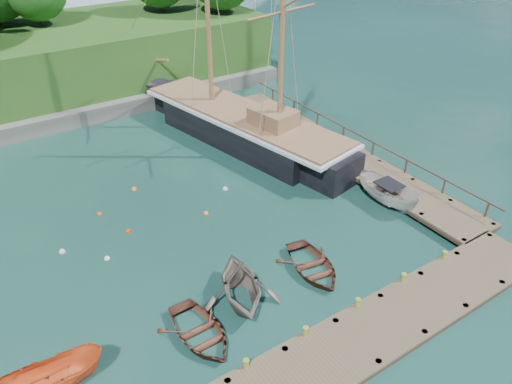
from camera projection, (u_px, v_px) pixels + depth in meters
ground at (258, 270)px, 25.59m from camera, size 160.00×160.00×0.00m
dock_near at (379, 328)px, 21.74m from camera, size 20.00×3.20×1.10m
dock_east at (337, 151)px, 35.65m from camera, size 3.20×24.00×1.10m
bollard_0 at (246, 377)px, 20.14m from camera, size 0.26×0.26×0.45m
bollard_1 at (305, 344)px, 21.55m from camera, size 0.26×0.26×0.45m
bollard_2 at (356, 316)px, 22.95m from camera, size 0.26×0.26×0.45m
bollard_3 at (401, 290)px, 24.36m from camera, size 0.26×0.26×0.45m
bollard_4 at (441, 267)px, 25.77m from camera, size 0.26×0.26×0.45m
rowboat_0 at (200, 337)px, 21.88m from camera, size 2.96×4.10×0.84m
rowboat_1 at (241, 300)px, 23.77m from camera, size 5.02×5.38×2.30m
rowboat_2 at (312, 271)px, 25.55m from camera, size 3.60×4.54×0.85m
cabin_boat_white at (386, 204)px, 30.75m from camera, size 1.81×4.54×1.74m
schooner at (244, 130)px, 37.30m from camera, size 7.98×25.40×18.41m
mooring_buoy_0 at (107, 259)px, 26.33m from camera, size 0.31×0.31×0.31m
mooring_buoy_1 at (128, 232)px, 28.34m from camera, size 0.31×0.31×0.31m
mooring_buoy_2 at (206, 214)px, 29.84m from camera, size 0.30×0.30×0.30m
mooring_buoy_3 at (225, 189)px, 32.15m from camera, size 0.35×0.35×0.35m
mooring_buoy_4 at (99, 214)px, 29.79m from camera, size 0.30×0.30×0.30m
mooring_buoy_5 at (134, 190)px, 32.13m from camera, size 0.34×0.34×0.34m
mooring_buoy_6 at (62, 252)px, 26.81m from camera, size 0.36×0.36×0.36m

